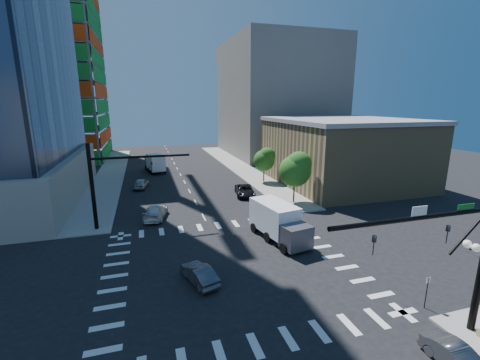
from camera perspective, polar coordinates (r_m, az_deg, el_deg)
name	(u,v)px	position (r m, az deg, el deg)	size (l,w,h in m)	color
ground	(230,266)	(27.26, -1.73, -15.00)	(160.00, 160.00, 0.00)	black
road_markings	(230,266)	(27.26, -1.73, -14.99)	(20.00, 20.00, 0.01)	silver
sidewalk_ne	(239,167)	(67.11, -0.27, 2.41)	(5.00, 60.00, 0.15)	gray
sidewalk_nw	(111,174)	(64.79, -21.99, 1.01)	(5.00, 60.00, 0.15)	gray
construction_building	(37,49)	(88.47, -32.43, 19.07)	(25.16, 34.50, 70.60)	gray
commercial_building	(342,151)	(55.38, 17.76, 4.89)	(20.50, 22.50, 10.60)	#8D7B52
bg_building_ne	(276,99)	(84.89, 6.46, 14.11)	(24.00, 30.00, 28.00)	slate
signal_mast_se	(473,255)	(21.90, 36.05, -10.67)	(10.51, 2.48, 9.00)	black
signal_mast_nw	(107,178)	(35.68, -22.54, 0.30)	(10.20, 0.40, 9.00)	black
tree_south	(296,169)	(42.36, 9.94, 1.98)	(4.16, 4.16, 6.82)	#382316
tree_north	(265,159)	(53.40, 4.46, 3.75)	(3.54, 3.52, 5.78)	#382316
no_parking_sign	(427,289)	(24.88, 30.30, -16.37)	(0.30, 0.06, 2.20)	black
car_nb_right	(459,360)	(21.24, 34.37, -24.85)	(1.32, 3.79, 1.25)	#56575C
car_nb_far	(245,190)	(46.17, 0.86, -1.87)	(2.51, 5.44, 1.51)	black
car_sb_near	(156,212)	(38.46, -14.79, -5.50)	(2.17, 5.33, 1.55)	silver
car_sb_mid	(141,183)	(52.55, -17.13, -0.57)	(1.80, 4.47, 1.52)	#9EA2A5
car_sb_cross	(199,274)	(24.98, -7.27, -16.21)	(1.43, 4.10, 1.35)	#4D4D52
box_truck_near	(280,225)	(31.38, 7.17, -8.01)	(3.99, 7.10, 3.52)	black
box_truck_far	(155,164)	(64.34, -14.94, 2.76)	(3.85, 6.85, 3.39)	black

